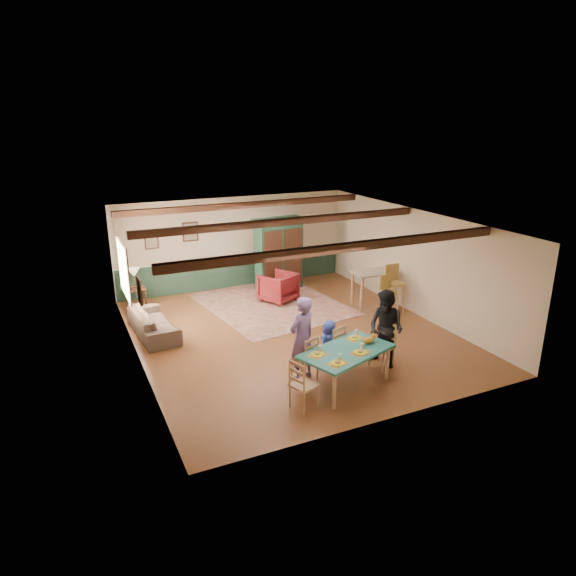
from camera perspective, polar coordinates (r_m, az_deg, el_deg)
name	(u,v)px	position (r m, az deg, el deg)	size (l,w,h in m)	color
floor	(291,333)	(12.23, 0.35, -5.06)	(8.00, 8.00, 0.00)	#5C3019
wall_back	(234,243)	(15.35, -6.01, 5.04)	(7.00, 0.02, 2.70)	beige
wall_left	(135,301)	(10.82, -16.67, -1.37)	(0.02, 8.00, 2.70)	beige
wall_right	(415,262)	(13.56, 13.90, 2.81)	(0.02, 8.00, 2.70)	beige
ceiling	(291,221)	(11.43, 0.38, 7.47)	(7.00, 8.00, 0.02)	white
wainscot_back	(235,272)	(15.56, -5.88, 1.80)	(6.95, 0.03, 0.90)	#1B3224
ceiling_beam_front	(345,247)	(9.46, 6.32, 4.50)	(6.95, 0.16, 0.16)	black
ceiling_beam_mid	(284,222)	(11.80, -0.45, 7.37)	(6.95, 0.16, 0.16)	black
ceiling_beam_back	(245,205)	(14.17, -4.85, 9.16)	(6.95, 0.16, 0.16)	black
window_left	(123,270)	(12.38, -17.83, 1.95)	(0.06, 1.60, 1.30)	white
picture_left_wall	(139,290)	(10.13, -16.18, -0.26)	(0.04, 0.42, 0.52)	gray
picture_back_a	(190,232)	(14.87, -10.80, 6.16)	(0.45, 0.04, 0.55)	gray
picture_back_b	(151,241)	(14.68, -14.93, 5.11)	(0.38, 0.04, 0.48)	gray
dining_table	(346,368)	(9.87, 6.45, -8.83)	(1.76, 0.98, 0.73)	#216862
dining_chair_far_left	(305,358)	(9.99, 1.88, -7.76)	(0.41, 0.43, 0.93)	#9F724F
dining_chair_far_right	(332,346)	(10.51, 4.89, -6.43)	(0.41, 0.43, 0.93)	#9F724F
dining_chair_end_left	(304,384)	(9.08, 1.81, -10.59)	(0.41, 0.43, 0.93)	#9F724F
dining_chair_end_right	(382,346)	(10.64, 10.40, -6.35)	(0.41, 0.43, 0.93)	#9F724F
person_man	(302,339)	(9.87, 1.58, -5.64)	(0.62, 0.40, 1.69)	slate
person_woman	(386,329)	(10.58, 10.82, -4.50)	(0.79, 0.61, 1.62)	black
person_child	(329,344)	(10.54, 4.58, -6.17)	(0.48, 0.31, 0.98)	navy
cat	(369,339)	(10.01, 8.97, -5.67)	(0.35, 0.14, 0.18)	orange
place_setting_near_left	(338,361)	(9.17, 5.54, -8.07)	(0.39, 0.29, 0.11)	gold
place_setting_near_center	(360,350)	(9.62, 8.04, -6.86)	(0.39, 0.29, 0.11)	gold
place_setting_far_left	(317,352)	(9.46, 3.28, -7.14)	(0.39, 0.29, 0.11)	gold
place_setting_far_right	(355,336)	(10.21, 7.43, -5.29)	(0.39, 0.29, 0.11)	gold
area_rug	(272,304)	(14.08, -1.79, -1.81)	(3.33, 3.95, 0.01)	tan
armoire	(279,254)	(15.10, -1.05, 3.79)	(1.50, 0.60, 2.13)	#143223
armchair	(278,287)	(14.23, -1.11, 0.11)	(0.86, 0.89, 0.81)	#4D0F16
sofa	(153,323)	(12.48, -14.75, -3.74)	(2.02, 0.79, 0.59)	#413128
end_table	(136,299)	(14.17, -16.50, -1.19)	(0.49, 0.49, 0.60)	black
table_lamp	(134,278)	(13.99, -16.71, 1.03)	(0.31, 0.31, 0.55)	beige
counter_table	(374,289)	(13.98, 9.53, -0.10)	(1.18, 0.69, 0.99)	#B9A990
bar_stool_left	(389,297)	(13.25, 11.20, -0.97)	(0.39, 0.43, 1.11)	olive
bar_stool_right	(395,289)	(13.63, 11.83, -0.13)	(0.44, 0.49, 1.26)	olive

